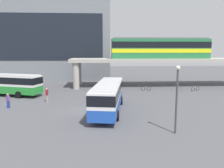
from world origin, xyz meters
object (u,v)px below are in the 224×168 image
(station_building, at_px, (41,42))
(bicycle_blue, at_px, (112,89))
(bus_secondary, at_px, (6,82))
(bicycle_green, at_px, (146,88))
(pedestrian_by_bike_rack, at_px, (8,101))
(bus_main, at_px, (108,94))
(bicycle_brown, at_px, (104,88))
(pedestrian_near_building, at_px, (97,92))
(bicycle_silver, at_px, (195,89))
(train, at_px, (160,48))
(pedestrian_waiting_near_stop, at_px, (47,95))

(station_building, xyz_separation_m, bicycle_blue, (15.57, -17.65, -8.32))
(bus_secondary, bearing_deg, bicycle_green, 7.67)
(pedestrian_by_bike_rack, bearing_deg, bus_secondary, 112.90)
(bus_main, relative_size, bus_secondary, 1.00)
(bicycle_green, distance_m, bicycle_brown, 7.08)
(bicycle_green, bearing_deg, pedestrian_by_bike_rack, -150.57)
(station_building, height_order, pedestrian_near_building, station_building)
(bicycle_silver, relative_size, pedestrian_by_bike_rack, 0.97)
(station_building, height_order, pedestrian_by_bike_rack, station_building)
(train, bearing_deg, pedestrian_near_building, -139.78)
(station_building, relative_size, bicycle_blue, 18.17)
(bicycle_silver, xyz_separation_m, bicycle_blue, (-14.04, -0.01, 0.00))
(bus_main, distance_m, bus_secondary, 17.96)
(pedestrian_by_bike_rack, distance_m, pedestrian_near_building, 11.55)
(bicycle_green, distance_m, pedestrian_waiting_near_stop, 16.74)
(train, xyz_separation_m, pedestrian_near_building, (-11.89, -10.05, -6.36))
(bus_secondary, bearing_deg, train, 16.42)
(bicycle_green, bearing_deg, bicycle_blue, -171.44)
(bicycle_blue, relative_size, pedestrian_by_bike_rack, 1.01)
(bicycle_silver, relative_size, bicycle_green, 0.94)
(bicycle_silver, bearing_deg, station_building, 149.22)
(bus_secondary, bearing_deg, pedestrian_waiting_near_stop, -33.16)
(bicycle_silver, distance_m, bicycle_green, 8.29)
(pedestrian_waiting_near_stop, bearing_deg, bicycle_brown, 45.17)
(bus_main, xyz_separation_m, pedestrian_waiting_near_stop, (-7.90, 5.36, -1.11))
(train, distance_m, bus_secondary, 27.07)
(train, distance_m, pedestrian_waiting_near_stop, 22.95)
(bus_main, height_order, bus_secondary, same)
(pedestrian_near_building, bearing_deg, station_building, 120.24)
(station_building, height_order, train, station_building)
(bicycle_brown, distance_m, pedestrian_near_building, 6.00)
(train, xyz_separation_m, bicycle_brown, (-10.58, -4.21, -6.85))
(bicycle_brown, height_order, pedestrian_waiting_near_stop, pedestrian_waiting_near_stop)
(bicycle_blue, distance_m, pedestrian_waiting_near_stop, 11.34)
(bus_main, height_order, pedestrian_by_bike_rack, bus_main)
(bicycle_silver, bearing_deg, bicycle_green, 174.01)
(bicycle_blue, xyz_separation_m, pedestrian_waiting_near_stop, (-9.14, -6.69, 0.52))
(train, distance_m, pedestrian_by_bike_rack, 27.66)
(bicycle_brown, height_order, pedestrian_near_building, pedestrian_near_building)
(bus_secondary, xyz_separation_m, pedestrian_by_bike_rack, (3.22, -7.62, -1.17))
(bicycle_silver, relative_size, bicycle_brown, 0.95)
(pedestrian_near_building, bearing_deg, bus_main, -79.65)
(bus_main, bearing_deg, pedestrian_by_bike_rack, 168.72)
(bus_secondary, distance_m, pedestrian_waiting_near_stop, 8.49)
(station_building, xyz_separation_m, bus_secondary, (-0.61, -19.73, -6.69))
(pedestrian_near_building, bearing_deg, bicycle_silver, 15.59)
(bicycle_blue, xyz_separation_m, pedestrian_near_building, (-2.59, -4.63, 0.49))
(station_building, relative_size, pedestrian_by_bike_rack, 18.27)
(bus_secondary, height_order, bicycle_silver, bus_secondary)
(train, xyz_separation_m, bus_secondary, (-25.48, -7.51, -5.22))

